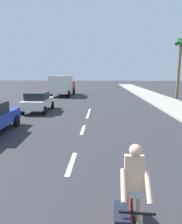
{
  "coord_description": "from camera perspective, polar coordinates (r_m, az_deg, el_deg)",
  "views": [
    {
      "loc": [
        1.0,
        2.68,
        2.97
      ],
      "look_at": [
        0.47,
        12.49,
        1.1
      ],
      "focal_mm": 31.76,
      "sensor_mm": 36.0,
      "label": 1
    }
  ],
  "objects": [
    {
      "name": "cyclist",
      "position": [
        3.83,
        11.46,
        -23.4
      ],
      "size": [
        0.62,
        1.71,
        1.82
      ],
      "rotation": [
        0.0,
        0.0,
        3.09
      ],
      "color": "black",
      "rests_on": "ground"
    },
    {
      "name": "lane_stripe_2",
      "position": [
        6.97,
        -5.64,
        -14.46
      ],
      "size": [
        0.16,
        1.8,
        0.01
      ],
      "primitive_type": "cube",
      "color": "white",
      "rests_on": "ground"
    },
    {
      "name": "parked_car_white",
      "position": [
        16.56,
        -14.99,
        3.01
      ],
      "size": [
        1.99,
        4.09,
        1.57
      ],
      "rotation": [
        0.0,
        0.0,
        0.03
      ],
      "color": "white",
      "rests_on": "ground"
    },
    {
      "name": "ground_plane",
      "position": [
        17.6,
        -0.24,
        1.06
      ],
      "size": [
        160.0,
        160.0,
        0.0
      ],
      "primitive_type": "plane",
      "color": "#2D2D33"
    },
    {
      "name": "lane_stripe_5",
      "position": [
        16.4,
        -0.48,
        0.36
      ],
      "size": [
        0.16,
        1.8,
        0.01
      ],
      "primitive_type": "cube",
      "color": "white",
      "rests_on": "ground"
    },
    {
      "name": "sidewalk_strip",
      "position": [
        20.69,
        22.3,
        1.91
      ],
      "size": [
        3.6,
        80.0,
        0.14
      ],
      "primitive_type": "cube",
      "color": "#9E998E",
      "rests_on": "ground"
    },
    {
      "name": "lane_stripe_4",
      "position": [
        14.47,
        -0.96,
        -1.05
      ],
      "size": [
        0.16,
        1.8,
        0.01
      ],
      "primitive_type": "cube",
      "color": "white",
      "rests_on": "ground"
    },
    {
      "name": "palm_tree_far",
      "position": [
        27.57,
        24.31,
        15.77
      ],
      "size": [
        1.88,
        1.97,
        7.64
      ],
      "color": "brown",
      "rests_on": "ground"
    },
    {
      "name": "lane_stripe_3",
      "position": [
        10.83,
        -2.35,
        -5.12
      ],
      "size": [
        0.16,
        1.8,
        0.01
      ],
      "primitive_type": "cube",
      "color": "white",
      "rests_on": "ground"
    },
    {
      "name": "delivery_truck",
      "position": [
        28.13,
        -8.18,
        7.68
      ],
      "size": [
        2.84,
        6.32,
        2.8
      ],
      "rotation": [
        0.0,
        0.0,
        -0.03
      ],
      "color": "maroon",
      "rests_on": "ground"
    }
  ]
}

